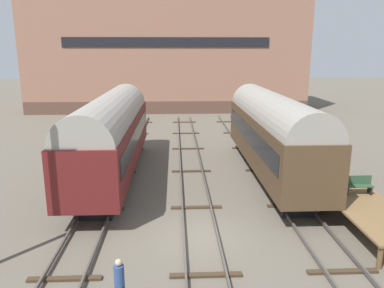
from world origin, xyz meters
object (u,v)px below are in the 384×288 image
train_car_brown (272,131)px  bench (358,184)px  person_worker (119,279)px  train_car_maroon (112,132)px

train_car_brown → bench: (2.92, -5.57, -1.56)m
bench → person_worker: (-10.71, -6.72, -0.46)m
train_car_brown → bench: bearing=-62.3°
train_car_maroon → person_worker: (2.18, -12.62, -1.98)m
person_worker → train_car_maroon: bearing=99.8°
train_car_maroon → train_car_brown: bearing=-1.9°
train_car_maroon → person_worker: bearing=-80.2°
bench → person_worker: bench is taller
train_car_brown → bench: train_car_brown is taller
person_worker → train_car_brown: bearing=57.6°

